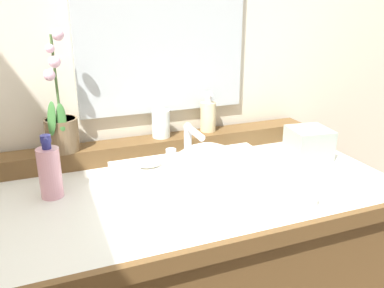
% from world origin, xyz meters
% --- Properties ---
extents(wall_back, '(3.19, 0.20, 2.55)m').
position_xyz_m(wall_back, '(0.00, 0.43, 1.28)').
color(wall_back, silver).
rests_on(wall_back, ground).
extents(back_ledge, '(1.15, 0.10, 0.06)m').
position_xyz_m(back_ledge, '(0.00, 0.26, 0.87)').
color(back_ledge, brown).
rests_on(back_ledge, vanity_cabinet).
extents(sink_basin, '(0.48, 0.39, 0.29)m').
position_xyz_m(sink_basin, '(0.03, -0.08, 0.86)').
color(sink_basin, white).
rests_on(sink_basin, vanity_cabinet).
extents(soap_bar, '(0.07, 0.04, 0.02)m').
position_xyz_m(soap_bar, '(-0.10, 0.04, 0.91)').
color(soap_bar, beige).
rests_on(soap_bar, sink_basin).
extents(potted_plant, '(0.10, 0.12, 0.38)m').
position_xyz_m(potted_plant, '(-0.32, 0.25, 0.99)').
color(potted_plant, brown).
rests_on(potted_plant, back_ledge).
extents(soap_dispenser, '(0.06, 0.06, 0.15)m').
position_xyz_m(soap_dispenser, '(0.19, 0.27, 0.96)').
color(soap_dispenser, beige).
rests_on(soap_dispenser, back_ledge).
extents(tumbler_cup, '(0.06, 0.06, 0.10)m').
position_xyz_m(tumbler_cup, '(0.01, 0.27, 0.95)').
color(tumbler_cup, silver).
rests_on(tumbler_cup, back_ledge).
extents(lotion_bottle, '(0.06, 0.06, 0.18)m').
position_xyz_m(lotion_bottle, '(-0.37, 0.06, 0.92)').
color(lotion_bottle, '#D797A9').
rests_on(lotion_bottle, vanity_cabinet).
extents(tissue_box, '(0.14, 0.14, 0.10)m').
position_xyz_m(tissue_box, '(0.47, 0.05, 0.90)').
color(tissue_box, '#98A599').
rests_on(tissue_box, vanity_cabinet).
extents(mirror, '(0.59, 0.02, 0.52)m').
position_xyz_m(mirror, '(0.04, 0.32, 1.24)').
color(mirror, silver).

